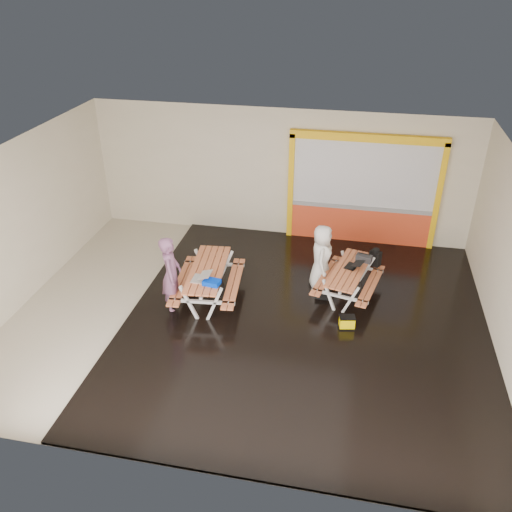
% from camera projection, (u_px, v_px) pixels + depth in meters
% --- Properties ---
extents(room, '(10.02, 8.02, 3.52)m').
position_uv_depth(room, '(247.00, 245.00, 10.45)').
color(room, beige).
rests_on(room, ground).
extents(deck, '(7.50, 7.98, 0.05)m').
position_uv_depth(deck, '(305.00, 322.00, 11.09)').
color(deck, black).
rests_on(deck, room).
extents(kiosk, '(3.88, 0.16, 3.00)m').
position_uv_depth(kiosk, '(363.00, 193.00, 13.57)').
color(kiosk, '#E44723').
rests_on(kiosk, room).
extents(picnic_table_left, '(1.59, 2.19, 0.83)m').
position_uv_depth(picnic_table_left, '(208.00, 276.00, 11.56)').
color(picnic_table_left, '#C96C3F').
rests_on(picnic_table_left, deck).
extents(picnic_table_right, '(1.62, 2.06, 0.73)m').
position_uv_depth(picnic_table_right, '(349.00, 275.00, 11.71)').
color(picnic_table_right, '#C96C3F').
rests_on(picnic_table_right, deck).
extents(person_left, '(0.57, 0.73, 1.76)m').
position_uv_depth(person_left, '(171.00, 275.00, 11.16)').
color(person_left, '#784A6B').
rests_on(person_left, deck).
extents(person_right, '(0.54, 0.79, 1.57)m').
position_uv_depth(person_right, '(321.00, 257.00, 12.00)').
color(person_right, white).
rests_on(person_right, deck).
extents(laptop_left, '(0.41, 0.37, 0.17)m').
position_uv_depth(laptop_left, '(201.00, 277.00, 11.04)').
color(laptop_left, silver).
rests_on(laptop_left, picnic_table_left).
extents(laptop_right, '(0.46, 0.44, 0.16)m').
position_uv_depth(laptop_right, '(354.00, 265.00, 11.66)').
color(laptop_right, black).
rests_on(laptop_right, picnic_table_right).
extents(blue_pouch, '(0.37, 0.28, 0.10)m').
position_uv_depth(blue_pouch, '(212.00, 282.00, 10.88)').
color(blue_pouch, '#002FC8').
rests_on(blue_pouch, picnic_table_left).
extents(toolbox, '(0.38, 0.26, 0.20)m').
position_uv_depth(toolbox, '(364.00, 258.00, 11.87)').
color(toolbox, black).
rests_on(toolbox, picnic_table_right).
extents(backpack, '(0.30, 0.27, 0.43)m').
position_uv_depth(backpack, '(375.00, 257.00, 12.20)').
color(backpack, black).
rests_on(backpack, picnic_table_right).
extents(dark_case, '(0.35, 0.27, 0.13)m').
position_uv_depth(dark_case, '(323.00, 294.00, 11.85)').
color(dark_case, black).
rests_on(dark_case, deck).
extents(fluke_bag, '(0.36, 0.27, 0.28)m').
position_uv_depth(fluke_bag, '(347.00, 322.00, 10.83)').
color(fluke_bag, black).
rests_on(fluke_bag, deck).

